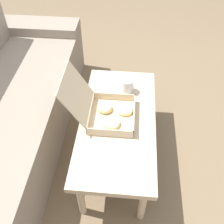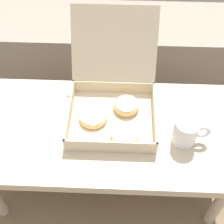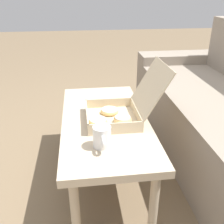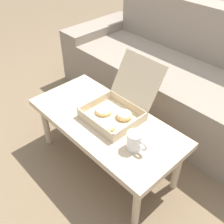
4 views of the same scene
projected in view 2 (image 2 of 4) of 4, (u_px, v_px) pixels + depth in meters
name	position (u px, v px, depth m)	size (l,w,h in m)	color
ground_plane	(108.00, 162.00, 1.53)	(12.00, 12.00, 0.00)	#756047
couch	(114.00, 16.00, 1.79)	(2.20, 0.78, 0.86)	gray
coffee_table	(106.00, 135.00, 1.21)	(1.02, 0.49, 0.40)	#C6B293
pastry_box	(114.00, 101.00, 1.18)	(0.33, 0.43, 0.32)	beige
coffee_mug	(186.00, 132.00, 1.10)	(0.13, 0.09, 0.11)	white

